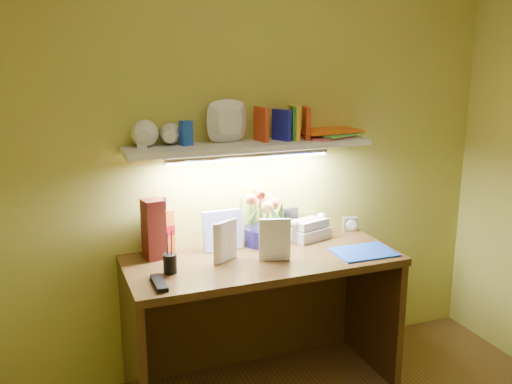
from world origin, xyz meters
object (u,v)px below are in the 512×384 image
desk (262,323)px  whisky_bottle (164,225)px  telephone (308,227)px  flower_bouquet (261,215)px  desk_clock (350,224)px

desk → whisky_bottle: size_ratio=4.74×
desk → telephone: telephone is taller
desk → telephone: size_ratio=6.47×
flower_bouquet → desk_clock: bearing=3.1°
desk_clock → whisky_bottle: bearing=-170.3°
telephone → desk_clock: size_ratio=2.64×
flower_bouquet → desk_clock: (0.57, 0.03, -0.13)m
desk → telephone: (0.35, 0.18, 0.44)m
telephone → whisky_bottle: whisky_bottle is taller
desk_clock → whisky_bottle: (-1.09, 0.03, 0.11)m
desk_clock → whisky_bottle: 1.09m
telephone → desk_clock: telephone is taller
flower_bouquet → whisky_bottle: size_ratio=1.13×
flower_bouquet → whisky_bottle: 0.52m
desk → flower_bouquet: flower_bouquet is taller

